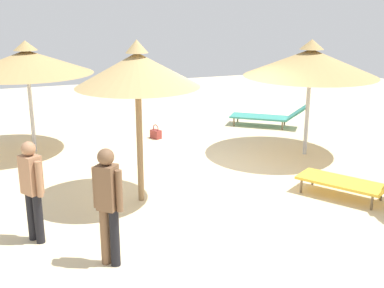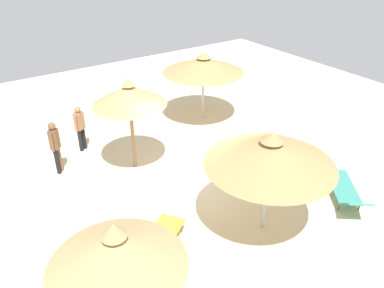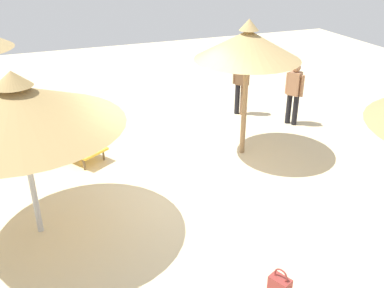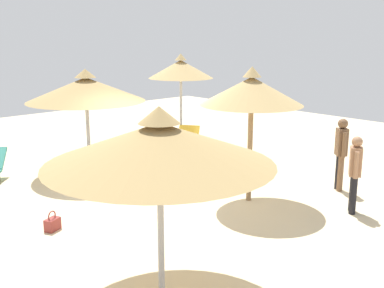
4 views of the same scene
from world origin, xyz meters
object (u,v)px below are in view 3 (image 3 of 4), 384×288
Objects in this scene: parasol_umbrella_center at (248,45)px; person_standing_back at (294,90)px; person_standing_front at (241,80)px; parasol_umbrella_near_left at (17,106)px; lounge_chair_near_right at (65,139)px; handbag at (280,284)px.

parasol_umbrella_center is 1.84× the size of person_standing_back.
parasol_umbrella_center reaches higher than person_standing_front.
parasol_umbrella_center is 2.65m from person_standing_front.
lounge_chair_near_right is (-0.69, -2.64, -1.78)m from parasol_umbrella_near_left.
handbag is (-2.89, 2.51, -2.01)m from parasol_umbrella_near_left.
parasol_umbrella_near_left reaches higher than handbag.
parasol_umbrella_near_left is at bearing 75.31° from lounge_chair_near_right.
person_standing_back reaches higher than handbag.
person_standing_back is (-5.46, 0.36, 0.52)m from lounge_chair_near_right.
parasol_umbrella_center is 1.72× the size of person_standing_front.
handbag is (2.36, 5.85, -0.81)m from person_standing_front.
person_standing_front is 1.40m from person_standing_back.
lounge_chair_near_right reaches higher than handbag.
parasol_umbrella_near_left is 1.92× the size of person_standing_back.
parasol_umbrella_near_left is (4.28, 1.32, -0.21)m from parasol_umbrella_center.
parasol_umbrella_center is 4.32m from lounge_chair_near_right.
person_standing_front is at bearing -115.37° from parasol_umbrella_center.
parasol_umbrella_near_left is at bearing 32.52° from person_standing_front.
parasol_umbrella_near_left is 7.95× the size of handbag.
person_standing_front reaches higher than handbag.
person_standing_front is at bearing -111.97° from handbag.
handbag is at bearing 113.07° from lounge_chair_near_right.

